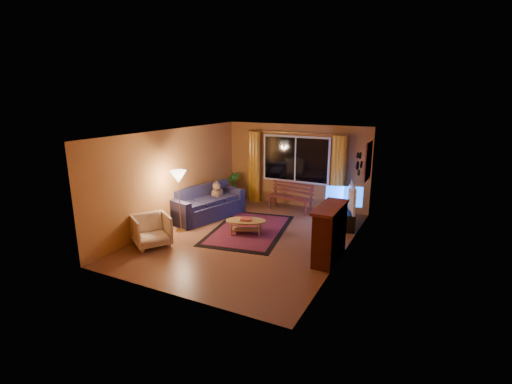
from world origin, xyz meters
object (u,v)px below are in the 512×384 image
at_px(sofa, 207,203).
at_px(tv_console, 347,218).
at_px(bench, 290,204).
at_px(floor_lamp, 180,201).
at_px(coffee_table, 246,227).
at_px(armchair, 151,229).

height_order(sofa, tv_console, sofa).
height_order(bench, floor_lamp, floor_lamp).
relative_size(sofa, tv_console, 1.96).
bearing_deg(tv_console, coffee_table, -157.18).
relative_size(sofa, armchair, 2.72).
height_order(coffee_table, tv_console, tv_console).
height_order(armchair, floor_lamp, floor_lamp).
bearing_deg(sofa, tv_console, 31.17).
height_order(floor_lamp, coffee_table, floor_lamp).
xyz_separation_m(armchair, floor_lamp, (0.00, 1.04, 0.38)).
bearing_deg(sofa, armchair, -74.51).
xyz_separation_m(sofa, coffee_table, (1.58, -0.64, -0.25)).
relative_size(armchair, floor_lamp, 0.51).
xyz_separation_m(bench, floor_lamp, (-1.83, -2.80, 0.57)).
bearing_deg(sofa, bench, 56.48).
height_order(sofa, coffee_table, sofa).
relative_size(bench, armchair, 1.73).
distance_m(bench, armchair, 4.26).
xyz_separation_m(bench, tv_console, (1.82, -0.57, 0.02)).
height_order(armchair, coffee_table, armchair).
xyz_separation_m(coffee_table, tv_console, (2.08, 1.68, 0.05)).
bearing_deg(bench, tv_console, -8.22).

